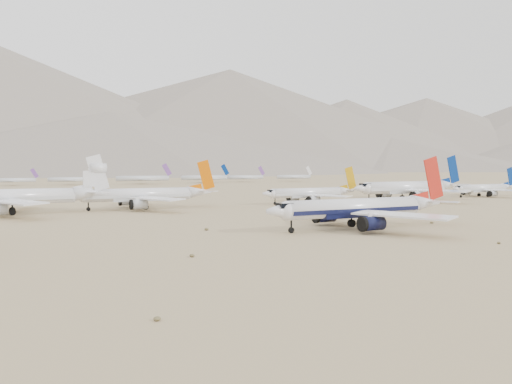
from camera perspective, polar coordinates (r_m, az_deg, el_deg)
ground at (r=114.03m, az=11.48°, el=-4.27°), size 7000.00×7000.00×0.00m
main_airliner at (r=117.11m, az=12.02°, el=-1.82°), size 47.64×46.53×16.81m
row2_navy_widebody at (r=215.11m, az=17.13°, el=0.47°), size 53.56×52.37×19.05m
row2_gold_tail at (r=191.62m, az=6.30°, el=-0.11°), size 39.88×39.00×14.20m
row2_orange_tail at (r=170.28m, az=-12.55°, el=-0.33°), size 46.32×45.32×16.52m
row2_white_trijet at (r=164.09m, az=-25.65°, el=-0.47°), size 51.13×49.97×18.12m
row2_blue_far at (r=255.79m, az=24.64°, el=0.38°), size 38.97×38.10×13.85m
distant_storage_row at (r=399.29m, az=-24.01°, el=1.32°), size 463.37×64.27×15.97m
mountain_range at (r=1751.38m, az=-22.23°, el=8.55°), size 7354.00×3024.00×470.00m
foothills at (r=1331.25m, az=-0.05°, el=5.27°), size 4637.50×1395.00×155.00m
desert_scrub at (r=76.90m, az=4.90°, el=-7.52°), size 206.06×121.67×0.63m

